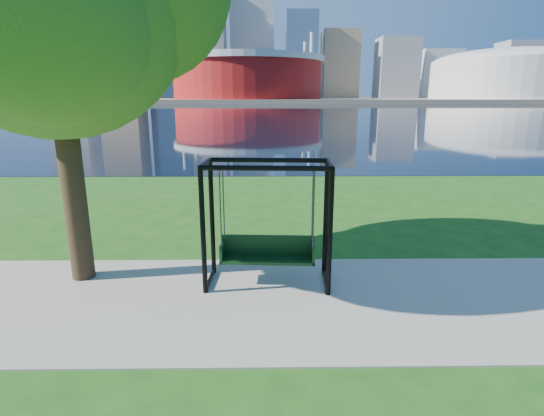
{
  "coord_description": "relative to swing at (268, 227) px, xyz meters",
  "views": [
    {
      "loc": [
        0.08,
        -7.6,
        3.67
      ],
      "look_at": [
        0.18,
        0.0,
        1.65
      ],
      "focal_mm": 28.0,
      "sensor_mm": 36.0,
      "label": 1
    }
  ],
  "objects": [
    {
      "name": "stadium",
      "position": [
        -10.1,
        234.72,
        13.03
      ],
      "size": [
        83.0,
        83.0,
        32.0
      ],
      "color": "maroon",
      "rests_on": "far_bank"
    },
    {
      "name": "arena",
      "position": [
        134.9,
        234.72,
        14.67
      ],
      "size": [
        84.0,
        84.0,
        26.56
      ],
      "color": "beige",
      "rests_on": "far_bank"
    },
    {
      "name": "skyline",
      "position": [
        -4.36,
        319.11,
        34.69
      ],
      "size": [
        392.0,
        66.0,
        96.5
      ],
      "color": "gray",
      "rests_on": "far_bank"
    },
    {
      "name": "ground",
      "position": [
        -0.1,
        -0.28,
        -1.2
      ],
      "size": [
        900.0,
        900.0,
        0.0
      ],
      "primitive_type": "plane",
      "color": "#1E5114",
      "rests_on": "ground"
    },
    {
      "name": "river",
      "position": [
        -0.1,
        101.72,
        -1.19
      ],
      "size": [
        900.0,
        180.0,
        0.02
      ],
      "primitive_type": "cube",
      "color": "black",
      "rests_on": "ground"
    },
    {
      "name": "swing",
      "position": [
        0.0,
        0.0,
        0.0
      ],
      "size": [
        2.48,
        1.18,
        2.48
      ],
      "rotation": [
        0.0,
        0.0,
        -0.05
      ],
      "color": "black",
      "rests_on": "ground"
    },
    {
      "name": "path",
      "position": [
        -0.1,
        -0.78,
        -1.19
      ],
      "size": [
        120.0,
        4.0,
        0.03
      ],
      "primitive_type": "cube",
      "color": "#9E937F",
      "rests_on": "ground"
    },
    {
      "name": "far_bank",
      "position": [
        -0.1,
        305.72,
        -0.2
      ],
      "size": [
        900.0,
        228.0,
        2.0
      ],
      "primitive_type": "cube",
      "color": "#937F60",
      "rests_on": "ground"
    }
  ]
}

